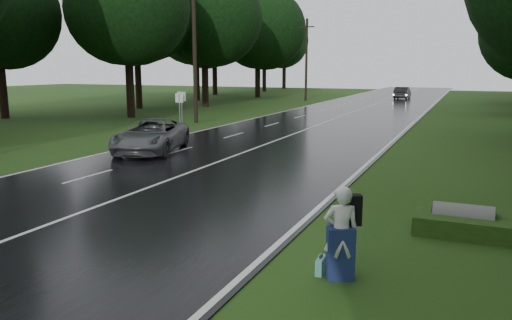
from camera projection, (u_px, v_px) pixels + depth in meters
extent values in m
plane|color=#234313|center=(120.00, 199.00, 15.03)|extent=(160.00, 160.00, 0.00)
cube|color=black|center=(314.00, 127.00, 33.06)|extent=(12.00, 140.00, 0.04)
cube|color=silver|center=(314.00, 126.00, 33.05)|extent=(0.12, 140.00, 0.01)
imported|color=#4F5355|center=(151.00, 136.00, 23.14)|extent=(3.96, 5.91, 1.50)
imported|color=black|center=(402.00, 93.00, 61.38)|extent=(1.59, 4.51, 1.48)
imported|color=silver|center=(341.00, 233.00, 9.24)|extent=(0.78, 0.66, 1.81)
cube|color=navy|center=(340.00, 253.00, 9.31)|extent=(0.60, 0.51, 1.01)
cube|color=black|center=(350.00, 210.00, 9.34)|extent=(0.46, 0.36, 0.58)
cube|color=teal|center=(321.00, 265.00, 9.64)|extent=(0.16, 0.45, 0.31)
cylinder|color=slate|center=(462.00, 232.00, 12.09)|extent=(1.38, 0.69, 0.69)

